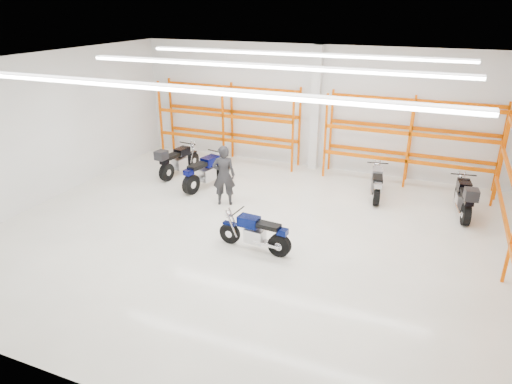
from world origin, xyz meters
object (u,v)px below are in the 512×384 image
at_px(motorcycle_back_a, 176,161).
at_px(structural_column, 316,109).
at_px(motorcycle_main, 257,234).
at_px(motorcycle_back_c, 377,184).
at_px(standing_man, 224,175).
at_px(motorcycle_back_d, 464,199).
at_px(motorcycle_back_b, 205,173).

height_order(motorcycle_back_a, structural_column, structural_column).
xyz_separation_m(motorcycle_main, motorcycle_back_c, (2.25, 4.61, 0.01)).
height_order(motorcycle_main, structural_column, structural_column).
height_order(motorcycle_back_c, standing_man, standing_man).
xyz_separation_m(motorcycle_back_c, standing_man, (-4.29, -2.33, 0.48)).
bearing_deg(standing_man, motorcycle_main, 110.55).
height_order(motorcycle_back_d, standing_man, standing_man).
height_order(motorcycle_back_a, motorcycle_back_b, motorcycle_back_a).
bearing_deg(motorcycle_main, motorcycle_back_b, 134.69).
distance_m(motorcycle_back_c, motorcycle_back_d, 2.62).
distance_m(motorcycle_back_a, motorcycle_back_c, 7.03).
bearing_deg(standing_man, motorcycle_back_c, -172.74).
distance_m(motorcycle_back_c, structural_column, 3.78).
bearing_deg(motorcycle_back_a, motorcycle_back_d, 1.51).
xyz_separation_m(motorcycle_main, structural_column, (-0.41, 6.61, 1.79)).
height_order(motorcycle_back_a, motorcycle_back_c, motorcycle_back_a).
xyz_separation_m(motorcycle_main, standing_man, (-2.04, 2.28, 0.49)).
xyz_separation_m(motorcycle_back_c, motorcycle_back_d, (2.57, -0.47, 0.09)).
relative_size(motorcycle_main, motorcycle_back_b, 0.88).
height_order(motorcycle_back_b, structural_column, structural_column).
bearing_deg(motorcycle_back_b, motorcycle_main, -45.31).
height_order(motorcycle_main, motorcycle_back_b, motorcycle_back_b).
xyz_separation_m(motorcycle_back_b, motorcycle_back_c, (5.50, 1.32, -0.06)).
distance_m(motorcycle_main, standing_man, 3.10).
relative_size(motorcycle_main, motorcycle_back_d, 0.88).
xyz_separation_m(motorcycle_back_a, standing_man, (2.70, -1.60, 0.40)).
bearing_deg(motorcycle_back_c, standing_man, -151.52).
distance_m(motorcycle_main, structural_column, 6.86).
relative_size(motorcycle_main, structural_column, 0.45).
bearing_deg(motorcycle_back_d, structural_column, 154.71).
height_order(motorcycle_back_b, standing_man, standing_man).
xyz_separation_m(motorcycle_back_a, motorcycle_back_d, (9.56, 0.25, 0.01)).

